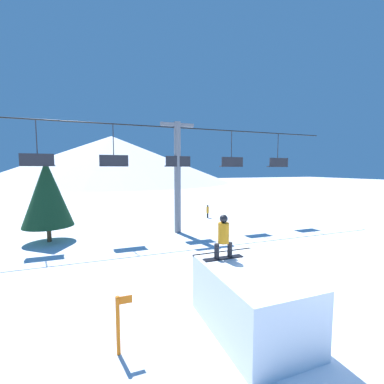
{
  "coord_description": "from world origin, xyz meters",
  "views": [
    {
      "loc": [
        -5.24,
        -5.03,
        4.62
      ],
      "look_at": [
        -1.23,
        5.72,
        3.58
      ],
      "focal_mm": 24.0,
      "sensor_mm": 36.0,
      "label": 1
    }
  ],
  "objects": [
    {
      "name": "mountain_ridge",
      "position": [
        0.0,
        87.99,
        7.89
      ],
      "size": [
        80.45,
        80.45,
        15.77
      ],
      "color": "silver",
      "rests_on": "ground_plane"
    },
    {
      "name": "ground_plane",
      "position": [
        0.0,
        0.0,
        0.0
      ],
      "size": [
        220.0,
        220.0,
        0.0
      ],
      "primitive_type": "plane",
      "color": "white"
    },
    {
      "name": "snowboarder",
      "position": [
        -1.54,
        2.05,
        2.5
      ],
      "size": [
        1.33,
        0.35,
        1.41
      ],
      "color": "black",
      "rests_on": "snow_ramp"
    },
    {
      "name": "snow_ramp",
      "position": [
        -1.23,
        0.95,
        0.89
      ],
      "size": [
        2.2,
        3.54,
        1.78
      ],
      "color": "white",
      "rests_on": "ground_plane"
    },
    {
      "name": "distant_skier",
      "position": [
        4.49,
        16.83,
        0.67
      ],
      "size": [
        0.24,
        0.24,
        1.23
      ],
      "color": "black",
      "rests_on": "ground_plane"
    },
    {
      "name": "pine_tree_near",
      "position": [
        -8.16,
        13.09,
        3.1
      ],
      "size": [
        2.99,
        2.99,
        5.21
      ],
      "color": "#4C3823",
      "rests_on": "ground_plane"
    },
    {
      "name": "chairlift",
      "position": [
        0.2,
        12.49,
        4.65
      ],
      "size": [
        25.51,
        0.48,
        7.9
      ],
      "color": "slate",
      "rests_on": "ground_plane"
    },
    {
      "name": "trail_marker",
      "position": [
        -4.84,
        1.25,
        0.81
      ],
      "size": [
        0.41,
        0.1,
        1.51
      ],
      "color": "orange",
      "rests_on": "ground_plane"
    }
  ]
}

